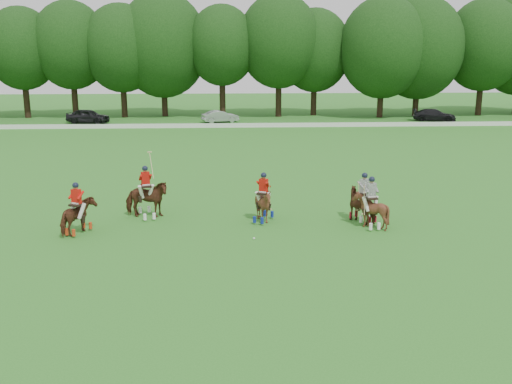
{
  "coord_description": "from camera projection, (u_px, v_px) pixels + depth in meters",
  "views": [
    {
      "loc": [
        0.16,
        -20.01,
        7.27
      ],
      "look_at": [
        1.5,
        4.2,
        1.4
      ],
      "focal_mm": 40.0,
      "sensor_mm": 36.0,
      "label": 1
    }
  ],
  "objects": [
    {
      "name": "car_left",
      "position": [
        88.0,
        116.0,
        61.39
      ],
      "size": [
        4.88,
        2.82,
        1.56
      ],
      "primitive_type": "imported",
      "rotation": [
        0.0,
        0.0,
        1.35
      ],
      "color": "black",
      "rests_on": "ground"
    },
    {
      "name": "boundary_rail",
      "position": [
        223.0,
        125.0,
        57.94
      ],
      "size": [
        120.0,
        0.1,
        0.44
      ],
      "primitive_type": "cube",
      "color": "white",
      "rests_on": "ground"
    },
    {
      "name": "car_mid",
      "position": [
        220.0,
        117.0,
        62.19
      ],
      "size": [
        4.19,
        2.55,
        1.3
      ],
      "primitive_type": "imported",
      "rotation": [
        0.0,
        0.0,
        1.89
      ],
      "color": "#AEAEB4",
      "rests_on": "ground"
    },
    {
      "name": "car_right",
      "position": [
        434.0,
        115.0,
        63.47
      ],
      "size": [
        4.99,
        3.28,
        1.34
      ],
      "primitive_type": "imported",
      "rotation": [
        0.0,
        0.0,
        1.24
      ],
      "color": "black",
      "rests_on": "ground"
    },
    {
      "name": "polo_red_a",
      "position": [
        78.0,
        216.0,
        23.54
      ],
      "size": [
        1.45,
        1.9,
        2.18
      ],
      "color": "#472212",
      "rests_on": "ground"
    },
    {
      "name": "polo_red_c",
      "position": [
        263.0,
        204.0,
        25.24
      ],
      "size": [
        1.73,
        1.79,
        2.24
      ],
      "color": "#472212",
      "rests_on": "ground"
    },
    {
      "name": "polo_red_b",
      "position": [
        146.0,
        199.0,
        25.85
      ],
      "size": [
        2.06,
        1.9,
        2.95
      ],
      "color": "#472212",
      "rests_on": "ground"
    },
    {
      "name": "polo_ball",
      "position": [
        254.0,
        238.0,
        22.96
      ],
      "size": [
        0.09,
        0.09,
        0.09
      ],
      "primitive_type": "sphere",
      "color": "white",
      "rests_on": "ground"
    },
    {
      "name": "tree_line",
      "position": [
        224.0,
        46.0,
        65.82
      ],
      "size": [
        117.98,
        14.32,
        14.75
      ],
      "color": "black",
      "rests_on": "ground"
    },
    {
      "name": "polo_stripe_b",
      "position": [
        370.0,
        210.0,
        24.39
      ],
      "size": [
        1.4,
        1.54,
        2.24
      ],
      "color": "#472212",
      "rests_on": "ground"
    },
    {
      "name": "ground",
      "position": [
        222.0,
        256.0,
        21.12
      ],
      "size": [
        180.0,
        180.0,
        0.0
      ],
      "primitive_type": "plane",
      "color": "#297321",
      "rests_on": "ground"
    },
    {
      "name": "polo_stripe_a",
      "position": [
        363.0,
        204.0,
        25.23
      ],
      "size": [
        1.68,
        1.93,
        2.23
      ],
      "color": "#472212",
      "rests_on": "ground"
    }
  ]
}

